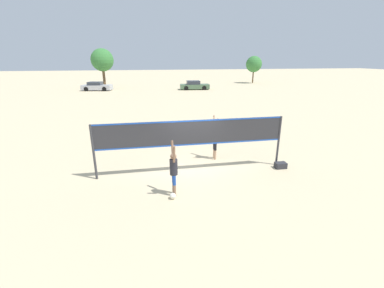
{
  "coord_description": "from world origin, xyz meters",
  "views": [
    {
      "loc": [
        -1.91,
        -10.14,
        4.75
      ],
      "look_at": [
        0.0,
        0.0,
        1.27
      ],
      "focal_mm": 24.0,
      "sensor_mm": 36.0,
      "label": 1
    }
  ],
  "objects": [
    {
      "name": "player_blocker",
      "position": [
        1.37,
        1.26,
        1.12
      ],
      "size": [
        0.28,
        0.7,
        2.12
      ],
      "rotation": [
        0.0,
        0.0,
        -1.57
      ],
      "color": "tan",
      "rests_on": "ground_plane"
    },
    {
      "name": "volleyball",
      "position": [
        -1.1,
        -2.15,
        0.11
      ],
      "size": [
        0.22,
        0.22,
        0.22
      ],
      "color": "silver",
      "rests_on": "ground_plane"
    },
    {
      "name": "volleyball_net",
      "position": [
        0.0,
        0.0,
        1.65
      ],
      "size": [
        8.09,
        0.1,
        2.3
      ],
      "color": "#38383D",
      "rests_on": "ground_plane"
    },
    {
      "name": "player_spiker",
      "position": [
        -1.01,
        -1.87,
        1.04
      ],
      "size": [
        0.28,
        0.68,
        1.99
      ],
      "rotation": [
        0.0,
        0.0,
        1.57
      ],
      "color": "#8C664C",
      "rests_on": "ground_plane"
    },
    {
      "name": "ground_plane",
      "position": [
        0.0,
        0.0,
        0.0
      ],
      "size": [
        200.0,
        200.0,
        0.0
      ],
      "primitive_type": "plane",
      "color": "beige"
    },
    {
      "name": "gear_bag",
      "position": [
        4.01,
        -0.39,
        0.13
      ],
      "size": [
        0.49,
        0.34,
        0.26
      ],
      "color": "#2D2D33",
      "rests_on": "ground_plane"
    },
    {
      "name": "parked_car_near",
      "position": [
        -8.8,
        31.44,
        0.59
      ],
      "size": [
        4.58,
        2.46,
        1.29
      ],
      "rotation": [
        0.0,
        0.0,
        -0.17
      ],
      "color": "#B7B7BC",
      "rests_on": "ground_plane"
    },
    {
      "name": "tree_right_cluster",
      "position": [
        -8.01,
        34.67,
        4.37
      ],
      "size": [
        3.52,
        3.52,
        6.17
      ],
      "color": "brown",
      "rests_on": "ground_plane"
    },
    {
      "name": "parked_car_mid",
      "position": [
        6.03,
        30.05,
        0.6
      ],
      "size": [
        4.65,
        2.24,
        1.34
      ],
      "rotation": [
        0.0,
        0.0,
        -0.08
      ],
      "color": "#4C6B4C",
      "rests_on": "ground_plane"
    },
    {
      "name": "tree_left_cluster",
      "position": [
        19.36,
        38.38,
        3.56
      ],
      "size": [
        3.02,
        3.02,
        5.08
      ],
      "color": "brown",
      "rests_on": "ground_plane"
    }
  ]
}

